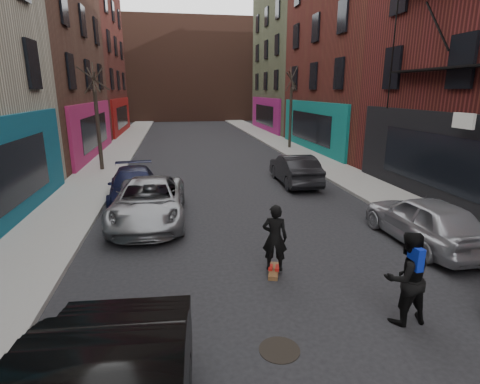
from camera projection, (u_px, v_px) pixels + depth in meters
name	position (u px, v px, depth m)	size (l,w,h in m)	color
sidewalk_left	(127.00, 141.00, 31.66)	(2.50, 84.00, 0.13)	gray
sidewalk_right	(270.00, 138.00, 33.74)	(2.50, 84.00, 0.13)	gray
buildings_right	(474.00, 16.00, 19.56)	(12.00, 56.00, 16.00)	#40281B
building_far	(187.00, 71.00, 55.59)	(40.00, 10.00, 14.00)	#47281E
tree_left_far	(96.00, 108.00, 19.40)	(2.00, 2.00, 6.50)	black
tree_right_far	(291.00, 101.00, 27.12)	(2.00, 2.00, 6.80)	black
parked_left_far	(149.00, 201.00, 12.39)	(2.32, 5.04, 1.40)	gray
parked_left_end	(134.00, 186.00, 14.59)	(1.83, 4.49, 1.30)	black
parked_right_far	(425.00, 220.00, 10.55)	(1.68, 4.17, 1.42)	#999BA2
parked_right_end	(295.00, 169.00, 17.44)	(1.47, 4.22, 1.39)	black
skateboard	(274.00, 271.00, 9.00)	(0.22, 0.80, 0.10)	brown
skateboarder	(275.00, 238.00, 8.78)	(0.59, 0.39, 1.63)	black
pedestrian	(406.00, 278.00, 6.91)	(0.91, 0.72, 1.81)	black
manhole	(279.00, 350.00, 6.34)	(0.70, 0.70, 0.01)	black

